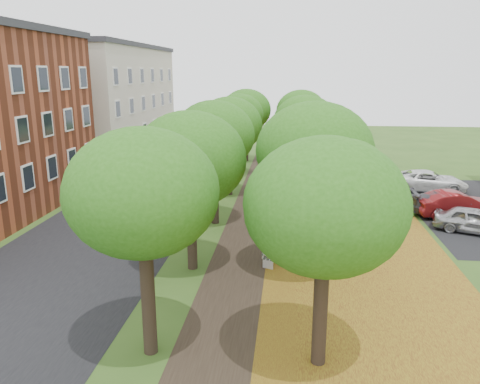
% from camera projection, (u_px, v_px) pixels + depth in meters
% --- Properties ---
extents(ground, '(120.00, 120.00, 0.00)m').
position_uv_depth(ground, '(226.00, 356.00, 13.37)').
color(ground, '#2D4C19').
rests_on(ground, ground).
extents(street_asphalt, '(8.00, 70.00, 0.01)m').
position_uv_depth(street_asphalt, '(137.00, 205.00, 28.57)').
color(street_asphalt, black).
rests_on(street_asphalt, ground).
extents(footpath, '(3.20, 70.00, 0.01)m').
position_uv_depth(footpath, '(260.00, 208.00, 27.81)').
color(footpath, black).
rests_on(footpath, ground).
extents(leaf_verge, '(7.50, 70.00, 0.01)m').
position_uv_depth(leaf_verge, '(345.00, 211.00, 27.30)').
color(leaf_verge, olive).
rests_on(leaf_verge, ground).
extents(tree_row_west, '(4.10, 34.10, 6.35)m').
position_uv_depth(tree_row_west, '(222.00, 131.00, 26.88)').
color(tree_row_west, black).
rests_on(tree_row_west, ground).
extents(tree_row_east, '(4.10, 34.10, 6.35)m').
position_uv_depth(tree_row_east, '(307.00, 132.00, 26.39)').
color(tree_row_east, black).
rests_on(tree_row_east, ground).
extents(building_cream, '(10.30, 20.30, 10.40)m').
position_uv_depth(building_cream, '(98.00, 100.00, 45.56)').
color(building_cream, beige).
rests_on(building_cream, ground).
extents(bench, '(1.08, 1.70, 0.78)m').
position_uv_depth(bench, '(275.00, 253.00, 19.86)').
color(bench, '#262F27').
rests_on(bench, ground).
extents(car_silver, '(4.08, 2.90, 1.29)m').
position_uv_depth(car_silver, '(474.00, 220.00, 23.46)').
color(car_silver, '#A2A2A6').
rests_on(car_silver, ground).
extents(car_red, '(4.56, 2.05, 1.45)m').
position_uv_depth(car_red, '(457.00, 205.00, 25.93)').
color(car_red, maroon).
rests_on(car_red, ground).
extents(car_grey, '(4.89, 2.08, 1.41)m').
position_uv_depth(car_grey, '(455.00, 204.00, 26.21)').
color(car_grey, '#36373C').
rests_on(car_grey, ground).
extents(car_white, '(5.22, 2.89, 1.38)m').
position_uv_depth(car_white, '(429.00, 181.00, 31.71)').
color(car_white, silver).
rests_on(car_white, ground).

